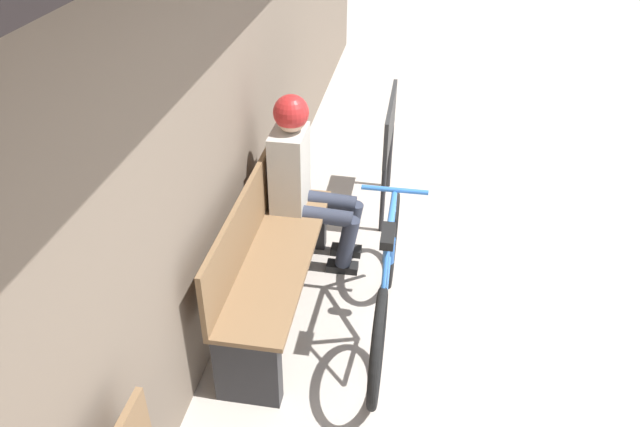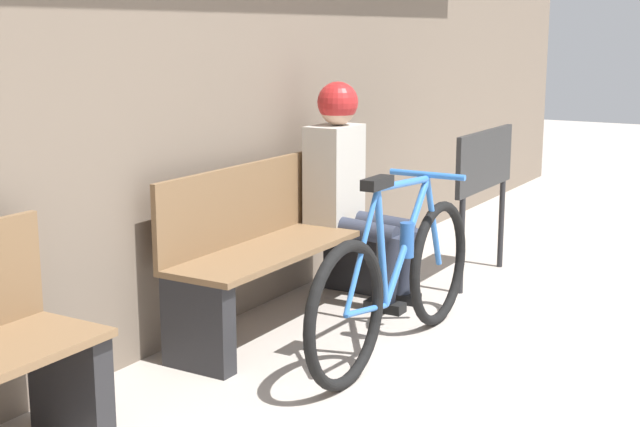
% 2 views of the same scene
% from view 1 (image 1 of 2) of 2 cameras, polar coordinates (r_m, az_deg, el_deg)
% --- Properties ---
extents(storefront_wall, '(12.00, 0.56, 3.20)m').
position_cam_1_polar(storefront_wall, '(2.93, -13.98, 10.55)').
color(storefront_wall, '#756656').
rests_on(storefront_wall, ground_plane).
extents(park_bench_near, '(1.57, 0.42, 0.85)m').
position_cam_1_polar(park_bench_near, '(3.88, -4.66, -4.22)').
color(park_bench_near, brown).
rests_on(park_bench_near, ground_plane).
extents(bicycle, '(1.66, 0.40, 0.89)m').
position_cam_1_polar(bicycle, '(3.76, 6.04, -6.44)').
color(bicycle, black).
rests_on(bicycle, ground_plane).
extents(person_seated, '(0.34, 0.61, 1.25)m').
position_cam_1_polar(person_seated, '(4.15, -1.56, 3.88)').
color(person_seated, '#2D3342').
rests_on(person_seated, ground_plane).
extents(signboard, '(0.87, 0.04, 0.93)m').
position_cam_1_polar(signboard, '(4.80, 6.38, 7.57)').
color(signboard, '#232326').
rests_on(signboard, ground_plane).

